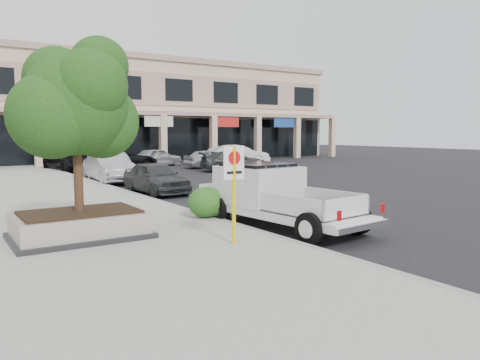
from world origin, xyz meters
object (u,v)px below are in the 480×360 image
pickup_truck (282,196)px  lot_car_a (210,158)px  curb_car_c (107,167)px  curb_car_d (72,160)px  lot_car_b (238,155)px  lot_car_d (123,159)px  lot_car_c (234,161)px  planter (80,225)px  lot_car_e (157,157)px  curb_car_a (156,178)px  lot_car_f (227,155)px  planter_tree (80,105)px  curb_car_b (110,168)px  no_parking_sign (234,181)px

pickup_truck → lot_car_a: (9.32, 20.32, -0.20)m
curb_car_c → curb_car_d: (-0.26, 6.79, 0.03)m
curb_car_d → lot_car_b: bearing=-13.7°
curb_car_c → lot_car_d: curb_car_c is taller
curb_car_c → lot_car_c: size_ratio=1.06×
planter → curb_car_c: size_ratio=0.64×
lot_car_e → curb_car_c: bearing=122.9°
curb_car_a → curb_car_d: size_ratio=0.77×
curb_car_c → curb_car_d: curb_car_d is taller
planter → pickup_truck: 5.54m
lot_car_d → lot_car_f: bearing=-89.8°
planter → curb_car_a: curb_car_a is taller
pickup_truck → lot_car_f: 27.18m
planter_tree → curb_car_b: planter_tree is taller
planter → curb_car_a: bearing=55.2°
lot_car_f → curb_car_d: bearing=79.6°
no_parking_sign → curb_car_d: size_ratio=0.42×
planter → curb_car_d: bearing=76.5°
curb_car_b → curb_car_d: curb_car_b is taller
no_parking_sign → lot_car_c: size_ratio=0.49×
planter_tree → lot_car_c: bearing=46.8°
planter_tree → curb_car_c: size_ratio=0.80×
curb_car_b → lot_car_d: 9.64m
lot_car_d → lot_car_f: size_ratio=1.15×
no_parking_sign → lot_car_b: 27.57m
pickup_truck → lot_car_d: size_ratio=1.13×
planter_tree → lot_car_d: planter_tree is taller
curb_car_b → lot_car_d: bearing=70.0°
curb_car_b → lot_car_e: 11.61m
planter_tree → lot_car_f: (18.30, 22.45, -2.68)m
curb_car_a → lot_car_d: bearing=73.3°
planter_tree → planter: bearing=-131.0°
curb_car_b → curb_car_c: size_ratio=0.98×
planter_tree → no_parking_sign: planter_tree is taller
no_parking_sign → lot_car_f: bearing=58.3°
curb_car_c → lot_car_c: curb_car_c is taller
curb_car_d → lot_car_f: bearing=-3.7°
lot_car_b → lot_car_c: 5.96m
planter_tree → lot_car_b: 27.15m
lot_car_b → lot_car_d: 9.28m
lot_car_b → curb_car_b: bearing=133.8°
curb_car_c → lot_car_e: (6.47, 7.70, -0.01)m
pickup_truck → curb_car_d: 23.02m
curb_car_c → lot_car_c: bearing=4.2°
pickup_truck → curb_car_d: pickup_truck is taller
planter_tree → no_parking_sign: (2.71, -2.76, -1.78)m
pickup_truck → lot_car_a: 22.36m
curb_car_b → curb_car_a: bearing=-84.2°
planter_tree → curb_car_b: bearing=69.2°
lot_car_d → lot_car_f: 9.45m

